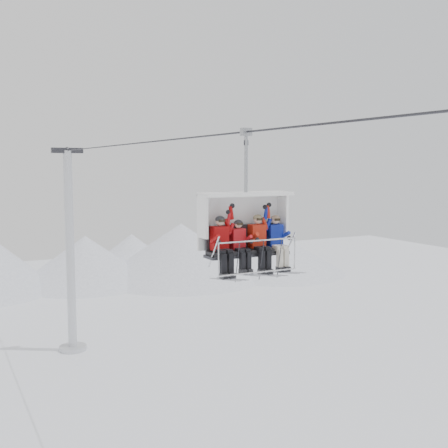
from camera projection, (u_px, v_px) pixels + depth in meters
name	position (u px, v px, depth m)	size (l,w,h in m)	color
ridgeline	(10.00, 264.00, 54.28)	(72.00, 21.00, 7.00)	white
lift_tower_right	(71.00, 265.00, 37.00)	(2.00, 1.80, 13.48)	silver
haul_cable	(224.00, 134.00, 16.80)	(0.06, 0.06, 50.00)	#2D2D32
chairlift_carrier	(243.00, 223.00, 16.01)	(2.65, 1.17, 3.98)	black
skier_far_left	(221.00, 243.00, 15.39)	(0.45, 1.69, 1.78)	#A5090A
skier_center_left	(240.00, 244.00, 15.65)	(0.39, 1.69, 1.58)	red
skier_center_right	(259.00, 240.00, 15.94)	(0.45, 1.69, 1.76)	red
skier_far_right	(277.00, 240.00, 16.21)	(0.43, 1.69, 1.70)	#10229A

